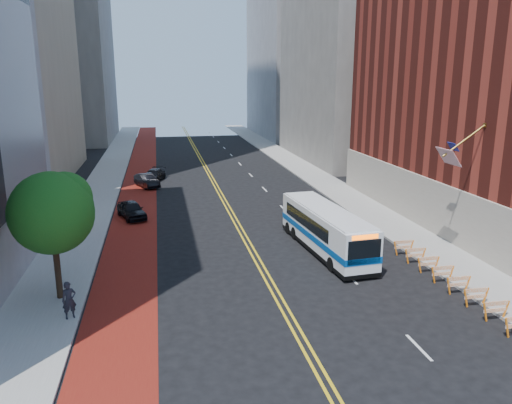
{
  "coord_description": "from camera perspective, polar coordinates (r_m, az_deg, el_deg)",
  "views": [
    {
      "loc": [
        -5.87,
        -19.69,
        11.38
      ],
      "look_at": [
        -0.43,
        8.0,
        4.3
      ],
      "focal_mm": 35.0,
      "sensor_mm": 36.0,
      "label": 1
    }
  ],
  "objects": [
    {
      "name": "lane_dashes",
      "position": [
        59.76,
        -0.62,
        3.11
      ],
      "size": [
        0.14,
        98.2,
        0.01
      ],
      "color": "silver",
      "rests_on": "ground"
    },
    {
      "name": "street_tree",
      "position": [
        27.07,
        -22.2,
        -0.8
      ],
      "size": [
        4.2,
        4.2,
        6.7
      ],
      "color": "black",
      "rests_on": "sidewalk_left"
    },
    {
      "name": "ground",
      "position": [
        23.49,
        4.97,
        -14.95
      ],
      "size": [
        160.0,
        160.0,
        0.0
      ],
      "primitive_type": "plane",
      "color": "black",
      "rests_on": "ground"
    },
    {
      "name": "sidewalk_left",
      "position": [
        51.33,
        -17.68,
        0.69
      ],
      "size": [
        4.0,
        140.0,
        0.15
      ],
      "primitive_type": "cube",
      "color": "gray",
      "rests_on": "ground"
    },
    {
      "name": "car_b",
      "position": [
        54.31,
        -12.37,
        2.41
      ],
      "size": [
        2.93,
        4.45,
        1.39
      ],
      "primitive_type": "imported",
      "rotation": [
        0.0,
        0.0,
        0.38
      ],
      "color": "black",
      "rests_on": "ground"
    },
    {
      "name": "transit_bus",
      "position": [
        33.64,
        7.89,
        -3.04
      ],
      "size": [
        3.25,
        10.95,
        2.97
      ],
      "rotation": [
        0.0,
        0.0,
        0.08
      ],
      "color": "silver",
      "rests_on": "ground"
    },
    {
      "name": "car_a",
      "position": [
        42.56,
        -14.04,
        -0.87
      ],
      "size": [
        2.91,
        4.47,
        1.42
      ],
      "primitive_type": "imported",
      "rotation": [
        0.0,
        0.0,
        0.32
      ],
      "color": "black",
      "rests_on": "ground"
    },
    {
      "name": "sidewalk_right",
      "position": [
        54.0,
        8.48,
        1.85
      ],
      "size": [
        4.0,
        140.0,
        0.15
      ],
      "primitive_type": "cube",
      "color": "gray",
      "rests_on": "ground"
    },
    {
      "name": "center_line_inner",
      "position": [
        51.29,
        -4.46,
        1.23
      ],
      "size": [
        0.14,
        140.0,
        0.01
      ],
      "primitive_type": "cube",
      "color": "gold",
      "rests_on": "ground"
    },
    {
      "name": "midrise_right_near",
      "position": [
        74.09,
        12.72,
        20.45
      ],
      "size": [
        18.0,
        26.0,
        40.0
      ],
      "primitive_type": "cube",
      "color": "slate",
      "rests_on": "ground"
    },
    {
      "name": "construction_barriers",
      "position": [
        29.8,
        21.31,
        -7.98
      ],
      "size": [
        1.42,
        10.91,
        1.0
      ],
      "color": "orange",
      "rests_on": "ground"
    },
    {
      "name": "bus_lane_paint",
      "position": [
        51.02,
        -13.33,
        0.82
      ],
      "size": [
        3.6,
        140.0,
        0.01
      ],
      "primitive_type": "cube",
      "color": "maroon",
      "rests_on": "ground"
    },
    {
      "name": "car_c",
      "position": [
        57.34,
        -11.63,
        3.01
      ],
      "size": [
        3.13,
        4.79,
        1.29
      ],
      "primitive_type": "imported",
      "rotation": [
        0.0,
        0.0,
        -0.32
      ],
      "color": "black",
      "rests_on": "ground"
    },
    {
      "name": "center_line_outer",
      "position": [
        51.33,
        -4.06,
        1.25
      ],
      "size": [
        0.14,
        140.0,
        0.01
      ],
      "primitive_type": "cube",
      "color": "gold",
      "rests_on": "ground"
    },
    {
      "name": "pedestrian",
      "position": [
        25.78,
        -20.58,
        -10.46
      ],
      "size": [
        0.79,
        0.66,
        1.83
      ],
      "primitive_type": "imported",
      "rotation": [
        0.0,
        0.0,
        0.4
      ],
      "color": "black",
      "rests_on": "sidewalk_left"
    }
  ]
}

